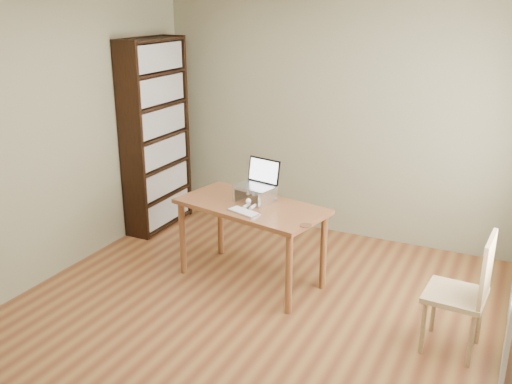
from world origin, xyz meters
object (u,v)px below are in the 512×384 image
object	(u,v)px
laptop	(258,179)
keyboard	(244,212)
bookshelf	(156,136)
desk	(251,215)
cat	(260,194)
chair	(467,290)

from	to	relation	value
laptop	keyboard	distance (m)	0.41
bookshelf	keyboard	distance (m)	1.90
desk	keyboard	xyz separation A→B (m)	(0.04, -0.22, 0.11)
cat	laptop	bearing A→B (deg)	141.16
laptop	cat	bearing A→B (deg)	-27.48
keyboard	chair	xyz separation A→B (m)	(1.85, -0.10, -0.25)
laptop	keyboard	bearing A→B (deg)	-71.79
laptop	chair	xyz separation A→B (m)	(1.89, -0.46, -0.43)
chair	keyboard	bearing A→B (deg)	-179.38
cat	desk	bearing A→B (deg)	-107.62
bookshelf	keyboard	bearing A→B (deg)	-31.75
bookshelf	desk	bearing A→B (deg)	-26.29
laptop	chair	bearing A→B (deg)	-2.20
bookshelf	keyboard	xyz separation A→B (m)	(1.59, -0.99, -0.29)
desk	chair	distance (m)	1.92
cat	chair	bearing A→B (deg)	-12.98
laptop	keyboard	size ratio (longest dim) A/B	1.18
bookshelf	cat	world-z (taller)	bookshelf
keyboard	chair	distance (m)	1.87
bookshelf	chair	size ratio (longest dim) A/B	2.23
bookshelf	chair	bearing A→B (deg)	-17.51
desk	cat	world-z (taller)	cat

